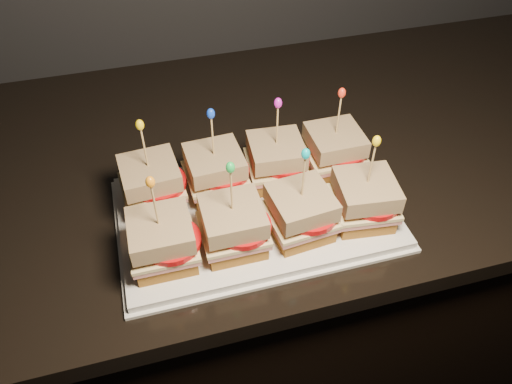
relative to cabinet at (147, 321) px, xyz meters
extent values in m
cube|color=black|center=(0.00, 0.00, 0.00)|extent=(2.18, 0.68, 0.91)
cube|color=black|center=(0.00, 0.00, 0.47)|extent=(2.22, 0.72, 0.03)
cube|color=silver|center=(0.23, -0.18, 0.50)|extent=(0.42, 0.26, 0.02)
cube|color=silver|center=(0.23, -0.18, 0.49)|extent=(0.44, 0.27, 0.01)
cube|color=brown|center=(0.08, -0.12, 0.52)|extent=(0.09, 0.09, 0.02)
cube|color=#C56968|center=(0.08, -0.12, 0.53)|extent=(0.10, 0.09, 0.01)
cube|color=beige|center=(0.08, -0.12, 0.54)|extent=(0.10, 0.10, 0.01)
cylinder|color=red|center=(0.09, -0.12, 0.55)|extent=(0.08, 0.08, 0.01)
cube|color=#5C3215|center=(0.08, -0.12, 0.57)|extent=(0.09, 0.09, 0.03)
cylinder|color=tan|center=(0.08, -0.12, 0.61)|extent=(0.00, 0.00, 0.09)
ellipsoid|color=yellow|center=(0.08, -0.12, 0.66)|extent=(0.01, 0.01, 0.02)
cube|color=brown|center=(0.18, -0.12, 0.52)|extent=(0.09, 0.09, 0.02)
cube|color=#C56968|center=(0.18, -0.12, 0.53)|extent=(0.10, 0.09, 0.01)
cube|color=beige|center=(0.18, -0.12, 0.54)|extent=(0.10, 0.09, 0.01)
cylinder|color=red|center=(0.19, -0.12, 0.55)|extent=(0.08, 0.08, 0.01)
cube|color=#5C3215|center=(0.18, -0.12, 0.57)|extent=(0.09, 0.09, 0.03)
cylinder|color=tan|center=(0.18, -0.12, 0.61)|extent=(0.00, 0.00, 0.09)
ellipsoid|color=blue|center=(0.18, -0.12, 0.66)|extent=(0.01, 0.01, 0.02)
cube|color=brown|center=(0.28, -0.12, 0.52)|extent=(0.09, 0.09, 0.02)
cube|color=#C56968|center=(0.28, -0.12, 0.53)|extent=(0.10, 0.09, 0.01)
cube|color=beige|center=(0.28, -0.12, 0.54)|extent=(0.10, 0.10, 0.01)
cylinder|color=red|center=(0.29, -0.12, 0.55)|extent=(0.08, 0.08, 0.01)
cube|color=#5C3215|center=(0.28, -0.12, 0.57)|extent=(0.09, 0.09, 0.03)
cylinder|color=tan|center=(0.28, -0.12, 0.61)|extent=(0.00, 0.00, 0.09)
ellipsoid|color=#CF1AC7|center=(0.28, -0.12, 0.66)|extent=(0.01, 0.01, 0.02)
cube|color=brown|center=(0.38, -0.12, 0.52)|extent=(0.08, 0.08, 0.02)
cube|color=#C56968|center=(0.38, -0.12, 0.53)|extent=(0.09, 0.09, 0.01)
cube|color=beige|center=(0.38, -0.12, 0.54)|extent=(0.09, 0.09, 0.01)
cylinder|color=red|center=(0.39, -0.12, 0.55)|extent=(0.08, 0.08, 0.01)
cube|color=#5C3215|center=(0.38, -0.12, 0.57)|extent=(0.09, 0.09, 0.03)
cylinder|color=tan|center=(0.38, -0.12, 0.61)|extent=(0.00, 0.00, 0.09)
ellipsoid|color=red|center=(0.38, -0.12, 0.66)|extent=(0.01, 0.01, 0.02)
cube|color=brown|center=(0.08, -0.24, 0.52)|extent=(0.08, 0.08, 0.02)
cube|color=#C56968|center=(0.08, -0.24, 0.53)|extent=(0.09, 0.09, 0.01)
cube|color=beige|center=(0.08, -0.24, 0.54)|extent=(0.09, 0.09, 0.01)
cylinder|color=red|center=(0.09, -0.24, 0.55)|extent=(0.08, 0.08, 0.01)
cube|color=#5C3215|center=(0.08, -0.24, 0.57)|extent=(0.08, 0.08, 0.03)
cylinder|color=tan|center=(0.08, -0.24, 0.61)|extent=(0.00, 0.00, 0.09)
ellipsoid|color=orange|center=(0.08, -0.24, 0.66)|extent=(0.01, 0.01, 0.02)
cube|color=brown|center=(0.18, -0.24, 0.52)|extent=(0.08, 0.08, 0.02)
cube|color=#C56968|center=(0.18, -0.24, 0.53)|extent=(0.09, 0.09, 0.01)
cube|color=beige|center=(0.18, -0.24, 0.54)|extent=(0.09, 0.09, 0.01)
cylinder|color=red|center=(0.19, -0.24, 0.55)|extent=(0.08, 0.08, 0.01)
cube|color=#5C3215|center=(0.18, -0.24, 0.57)|extent=(0.08, 0.08, 0.03)
cylinder|color=tan|center=(0.18, -0.24, 0.61)|extent=(0.00, 0.00, 0.09)
ellipsoid|color=green|center=(0.18, -0.24, 0.66)|extent=(0.01, 0.01, 0.02)
cube|color=brown|center=(0.28, -0.24, 0.52)|extent=(0.09, 0.09, 0.02)
cube|color=#C56968|center=(0.28, -0.24, 0.53)|extent=(0.10, 0.10, 0.01)
cube|color=beige|center=(0.28, -0.24, 0.54)|extent=(0.10, 0.10, 0.01)
cylinder|color=red|center=(0.29, -0.24, 0.55)|extent=(0.08, 0.08, 0.01)
cube|color=#5C3215|center=(0.28, -0.24, 0.57)|extent=(0.09, 0.09, 0.03)
cylinder|color=tan|center=(0.28, -0.24, 0.61)|extent=(0.00, 0.00, 0.09)
ellipsoid|color=#04ABB8|center=(0.28, -0.24, 0.66)|extent=(0.01, 0.01, 0.02)
cube|color=brown|center=(0.38, -0.24, 0.52)|extent=(0.09, 0.09, 0.02)
cube|color=#C56968|center=(0.38, -0.24, 0.53)|extent=(0.10, 0.10, 0.01)
cube|color=beige|center=(0.38, -0.24, 0.54)|extent=(0.10, 0.10, 0.01)
cylinder|color=red|center=(0.39, -0.24, 0.55)|extent=(0.08, 0.08, 0.01)
cube|color=#5C3215|center=(0.38, -0.24, 0.57)|extent=(0.09, 0.09, 0.03)
cylinder|color=tan|center=(0.38, -0.24, 0.61)|extent=(0.00, 0.00, 0.09)
ellipsoid|color=yellow|center=(0.38, -0.24, 0.66)|extent=(0.01, 0.01, 0.02)
camera|label=1|loc=(0.08, -0.70, 1.07)|focal=35.00mm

